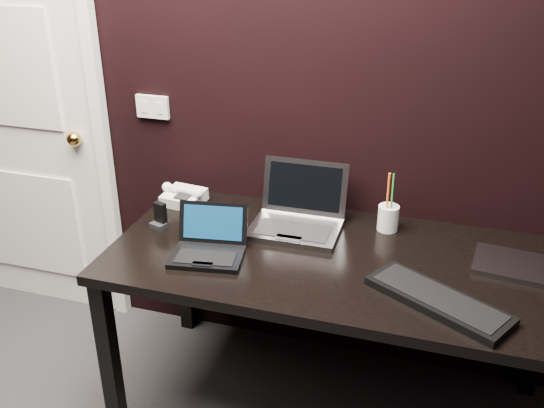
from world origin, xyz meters
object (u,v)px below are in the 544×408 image
(netbook, at_px, (209,247))
(desk_phone, at_px, (184,196))
(door, at_px, (14,110))
(pen_cup, at_px, (388,217))
(desk, at_px, (336,274))
(mobile_phone, at_px, (160,218))
(closed_laptop, at_px, (517,266))
(silver_laptop, at_px, (298,218))
(ext_keyboard, at_px, (438,300))

(netbook, height_order, desk_phone, netbook)
(door, bearing_deg, pen_cup, -3.43)
(desk, distance_m, pen_cup, 0.33)
(door, distance_m, desk, 1.73)
(netbook, relative_size, pen_cup, 1.21)
(pen_cup, bearing_deg, mobile_phone, -164.31)
(door, bearing_deg, desk, -12.82)
(closed_laptop, distance_m, mobile_phone, 1.37)
(desk, relative_size, silver_laptop, 4.81)
(closed_laptop, height_order, desk_phone, desk_phone)
(ext_keyboard, bearing_deg, door, 164.12)
(mobile_phone, bearing_deg, pen_cup, 15.69)
(door, relative_size, closed_laptop, 6.73)
(ext_keyboard, bearing_deg, desk_phone, 157.99)
(desk, distance_m, mobile_phone, 0.74)
(door, xyz_separation_m, silver_laptop, (1.45, -0.20, -0.26))
(desk, bearing_deg, ext_keyboard, -28.22)
(desk_phone, bearing_deg, mobile_phone, -90.41)
(desk_phone, bearing_deg, pen_cup, 1.41)
(mobile_phone, bearing_deg, desk, -1.59)
(door, distance_m, silver_laptop, 1.48)
(mobile_phone, relative_size, pen_cup, 0.43)
(silver_laptop, bearing_deg, desk, -41.37)
(desk, height_order, netbook, netbook)
(door, relative_size, silver_laptop, 6.05)
(netbook, distance_m, silver_laptop, 0.40)
(ext_keyboard, xyz_separation_m, desk_phone, (-1.10, 0.45, 0.02))
(door, height_order, closed_laptop, door)
(closed_laptop, height_order, pen_cup, pen_cup)
(door, height_order, desk, door)
(silver_laptop, height_order, closed_laptop, silver_laptop)
(pen_cup, bearing_deg, desk, -118.97)
(netbook, xyz_separation_m, silver_laptop, (0.26, 0.30, 0.01))
(netbook, bearing_deg, desk, 15.30)
(desk_phone, bearing_deg, netbook, -53.97)
(closed_laptop, bearing_deg, ext_keyboard, -130.17)
(desk, bearing_deg, desk_phone, 161.38)
(silver_laptop, relative_size, pen_cup, 1.45)
(desk_phone, distance_m, pen_cup, 0.88)
(closed_laptop, xyz_separation_m, mobile_phone, (-1.36, -0.09, 0.03))
(netbook, distance_m, mobile_phone, 0.31)
(pen_cup, bearing_deg, ext_keyboard, -64.42)
(door, height_order, pen_cup, door)
(door, relative_size, pen_cup, 8.77)
(door, xyz_separation_m, netbook, (1.19, -0.50, -0.27))
(door, bearing_deg, desk_phone, -8.01)
(silver_laptop, bearing_deg, door, 172.18)
(desk_phone, height_order, mobile_phone, mobile_phone)
(ext_keyboard, distance_m, desk_phone, 1.19)
(silver_laptop, distance_m, mobile_phone, 0.55)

